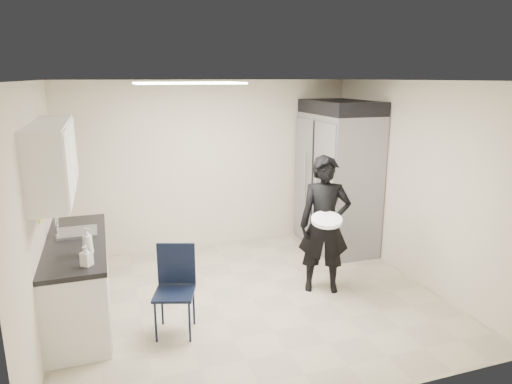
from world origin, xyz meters
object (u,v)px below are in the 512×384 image
object	(u,v)px
lower_counter	(79,282)
commercial_fridge	(337,182)
folding_chair	(174,293)
man_tuxedo	(324,225)

from	to	relation	value
lower_counter	commercial_fridge	xyz separation A→B (m)	(3.78, 1.07, 0.62)
lower_counter	folding_chair	world-z (taller)	folding_chair
lower_counter	commercial_fridge	bearing A→B (deg)	15.88
commercial_fridge	man_tuxedo	xyz separation A→B (m)	(-0.89, -1.32, -0.19)
lower_counter	man_tuxedo	bearing A→B (deg)	-4.75
commercial_fridge	man_tuxedo	bearing A→B (deg)	-123.97
commercial_fridge	folding_chair	world-z (taller)	commercial_fridge
lower_counter	folding_chair	size ratio (longest dim) A/B	2.09
lower_counter	folding_chair	xyz separation A→B (m)	(0.96, -0.67, 0.03)
folding_chair	man_tuxedo	world-z (taller)	man_tuxedo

